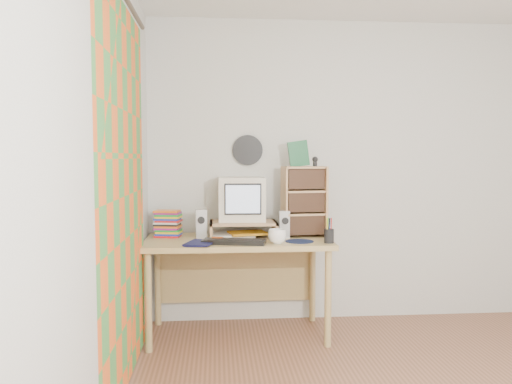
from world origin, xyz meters
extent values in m
plane|color=silver|center=(0.00, 1.75, 1.25)|extent=(3.50, 0.00, 3.50)
plane|color=silver|center=(-1.75, 0.00, 1.25)|extent=(0.00, 3.50, 3.50)
plane|color=orange|center=(-1.71, 0.48, 1.15)|extent=(0.00, 2.20, 2.20)
cylinder|color=black|center=(-0.93, 1.73, 1.43)|extent=(0.25, 0.02, 0.25)
cube|color=tan|center=(-1.03, 1.38, 0.73)|extent=(1.40, 0.70, 0.04)
cube|color=tan|center=(-1.03, 1.71, 0.38)|extent=(1.33, 0.02, 0.41)
cylinder|color=tan|center=(-1.67, 1.09, 0.35)|extent=(0.05, 0.05, 0.71)
cylinder|color=tan|center=(-0.39, 1.09, 0.35)|extent=(0.05, 0.05, 0.71)
cylinder|color=tan|center=(-1.67, 1.67, 0.35)|extent=(0.05, 0.05, 0.71)
cylinder|color=tan|center=(-0.39, 1.67, 0.35)|extent=(0.05, 0.05, 0.71)
cube|color=tan|center=(-1.23, 1.48, 0.81)|extent=(0.02, 0.30, 0.12)
cube|color=tan|center=(-0.73, 1.48, 0.81)|extent=(0.02, 0.30, 0.12)
cube|color=tan|center=(-0.98, 1.48, 0.86)|extent=(0.52, 0.30, 0.02)
cube|color=beige|center=(-0.99, 1.53, 1.04)|extent=(0.37, 0.37, 0.34)
cube|color=#B1B2B7|center=(-1.31, 1.44, 0.86)|extent=(0.09, 0.09, 0.22)
cube|color=#B1B2B7|center=(-0.67, 1.41, 0.86)|extent=(0.08, 0.08, 0.21)
cube|color=black|center=(-1.06, 1.16, 0.77)|extent=(0.48, 0.25, 0.03)
cube|color=tan|center=(-0.50, 1.47, 1.03)|extent=(0.35, 0.21, 0.55)
imported|color=white|center=(-0.75, 1.15, 0.80)|extent=(0.16, 0.16, 0.10)
imported|color=#10113A|center=(-1.39, 1.18, 0.77)|extent=(0.26, 0.23, 0.04)
cylinder|color=#101938|center=(-0.58, 1.22, 0.75)|extent=(0.25, 0.25, 0.00)
cube|color=#AD4012|center=(-1.18, 1.24, 0.77)|extent=(0.09, 0.07, 0.04)
cube|color=#185530|center=(-0.55, 1.49, 1.40)|extent=(0.16, 0.04, 0.20)
camera|label=1|loc=(-1.19, -2.39, 1.37)|focal=35.00mm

